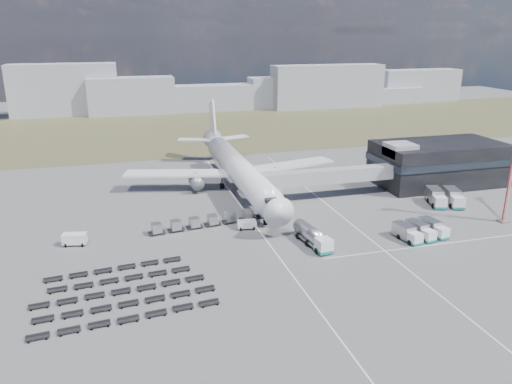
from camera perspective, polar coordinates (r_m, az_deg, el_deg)
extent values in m
plane|color=#565659|center=(87.95, 2.77, -5.83)|extent=(420.00, 420.00, 0.00)
cube|color=#47432A|center=(191.35, -7.66, 7.15)|extent=(420.00, 90.00, 0.01)
cube|color=silver|center=(91.78, 0.60, -4.75)|extent=(0.25, 110.00, 0.01)
cube|color=silver|center=(97.98, 10.78, -3.57)|extent=(0.25, 110.00, 0.01)
cube|color=silver|center=(92.12, 19.41, -5.75)|extent=(40.00, 0.25, 0.01)
cube|color=black|center=(128.10, 20.13, 3.11)|extent=(30.00, 16.00, 10.00)
cube|color=#262D38|center=(127.82, 20.19, 3.63)|extent=(30.40, 16.40, 1.60)
cube|color=#939399|center=(118.89, 16.17, 4.65)|extent=(6.00, 6.00, 3.00)
cube|color=#939399|center=(110.47, 8.41, 1.83)|extent=(29.80, 3.00, 3.00)
cube|color=#939399|center=(105.42, 1.84, 1.23)|extent=(4.00, 3.60, 3.40)
cylinder|color=slate|center=(107.07, 2.51, 0.06)|extent=(0.70, 0.70, 5.10)
cylinder|color=black|center=(107.74, 2.50, -1.00)|extent=(1.40, 0.90, 1.40)
cylinder|color=white|center=(113.41, -1.94, 2.55)|extent=(5.60, 48.00, 5.60)
cone|color=white|center=(89.07, 2.12, -1.83)|extent=(5.60, 5.00, 5.60)
cone|color=white|center=(139.82, -4.68, 5.80)|extent=(5.60, 8.00, 5.60)
cube|color=black|center=(90.60, 1.74, -0.94)|extent=(2.20, 2.00, 0.80)
cube|color=white|center=(116.30, -8.76, 2.12)|extent=(25.59, 11.38, 0.50)
cube|color=white|center=(121.90, 3.46, 3.04)|extent=(25.59, 11.38, 0.50)
cylinder|color=slate|center=(115.31, -6.87, 1.19)|extent=(3.00, 5.00, 3.00)
cylinder|color=slate|center=(119.46, 2.17, 1.90)|extent=(3.00, 5.00, 3.00)
cube|color=white|center=(140.77, -7.05, 5.97)|extent=(9.49, 5.63, 0.35)
cube|color=white|center=(142.76, -2.66, 6.26)|extent=(9.49, 5.63, 0.35)
cube|color=white|center=(141.64, -4.98, 8.30)|extent=(0.50, 9.06, 11.45)
cylinder|color=slate|center=(95.40, 1.09, -3.04)|extent=(0.50, 0.50, 2.50)
cylinder|color=slate|center=(117.63, -3.89, 1.03)|extent=(0.60, 0.60, 2.50)
cylinder|color=slate|center=(119.01, -0.88, 1.27)|extent=(0.60, 0.60, 2.50)
cylinder|color=black|center=(95.67, 1.09, -3.46)|extent=(0.50, 1.20, 1.20)
cube|color=#969AA3|center=(235.47, -21.05, 10.86)|extent=(44.78, 12.00, 22.00)
cube|color=#969AA3|center=(230.27, -14.05, 10.62)|extent=(36.99, 12.00, 16.02)
cube|color=#969AA3|center=(235.85, -5.63, 10.67)|extent=(52.01, 12.00, 11.56)
cube|color=#969AA3|center=(242.72, 1.31, 11.28)|extent=(17.23, 12.00, 14.23)
cube|color=#969AA3|center=(245.70, 8.15, 11.87)|extent=(53.67, 12.00, 20.04)
cube|color=#969AA3|center=(262.98, 12.94, 10.65)|extent=(53.60, 12.00, 7.82)
cube|color=#969AA3|center=(279.83, 18.07, 11.51)|extent=(42.80, 12.00, 16.17)
cube|color=white|center=(84.08, 7.75, -6.05)|extent=(2.72, 2.72, 2.33)
cube|color=#15766F|center=(84.45, 7.73, -6.61)|extent=(2.84, 2.84, 0.51)
cylinder|color=#AEAEB3|center=(87.83, 6.12, -4.58)|extent=(3.49, 7.86, 2.53)
cube|color=slate|center=(88.28, 6.10, -5.28)|extent=(3.39, 7.85, 0.35)
cylinder|color=black|center=(87.17, 6.58, -5.79)|extent=(2.75, 1.44, 1.11)
cube|color=white|center=(93.67, -1.09, -3.76)|extent=(3.73, 2.39, 1.56)
cube|color=white|center=(92.03, -20.01, -5.11)|extent=(4.27, 2.55, 2.16)
cube|color=white|center=(115.95, 0.19, 1.00)|extent=(4.55, 6.48, 2.81)
cube|color=#15766F|center=(116.29, 0.19, 0.46)|extent=(4.68, 6.61, 0.45)
cube|color=white|center=(90.99, 17.73, -5.08)|extent=(2.31, 2.24, 1.96)
cube|color=#15766F|center=(91.28, 17.69, -5.52)|extent=(2.41, 2.34, 0.40)
cube|color=#AEAEB3|center=(92.99, 16.49, -4.22)|extent=(2.72, 4.36, 2.31)
cube|color=white|center=(92.94, 19.13, -4.74)|extent=(2.31, 2.24, 1.96)
cube|color=#15766F|center=(93.22, 19.09, -5.17)|extent=(2.41, 2.34, 0.40)
cube|color=#AEAEB3|center=(94.90, 17.89, -3.90)|extent=(2.72, 4.36, 2.31)
cube|color=white|center=(94.94, 20.48, -4.41)|extent=(2.31, 2.24, 1.96)
cube|color=#15766F|center=(95.22, 20.43, -4.83)|extent=(2.41, 2.34, 0.40)
cube|color=#AEAEB3|center=(96.86, 19.23, -3.60)|extent=(2.72, 4.36, 2.31)
cube|color=white|center=(110.54, 20.26, -1.12)|extent=(3.09, 3.02, 2.38)
cube|color=#15766F|center=(110.83, 20.21, -1.57)|extent=(3.22, 3.15, 0.49)
cube|color=#AEAEB3|center=(113.82, 19.71, -0.29)|extent=(3.97, 5.53, 2.82)
cube|color=white|center=(111.77, 22.05, -1.12)|extent=(3.09, 3.02, 2.38)
cube|color=#15766F|center=(112.06, 22.00, -1.57)|extent=(3.22, 3.15, 0.49)
cube|color=#AEAEB3|center=(115.02, 21.46, -0.30)|extent=(3.97, 5.53, 2.82)
cube|color=black|center=(93.03, -11.26, -4.57)|extent=(3.14, 2.19, 0.20)
cube|color=#AEAEB3|center=(92.68, -11.30, -4.03)|extent=(2.03, 2.03, 1.68)
cube|color=black|center=(93.77, -9.13, -4.26)|extent=(3.14, 2.19, 0.20)
cube|color=#AEAEB3|center=(93.41, -9.16, -3.72)|extent=(2.03, 2.03, 1.68)
cube|color=black|center=(94.63, -7.03, -3.95)|extent=(3.14, 2.19, 0.20)
cube|color=#AEAEB3|center=(94.28, -7.05, -3.42)|extent=(2.03, 2.03, 1.68)
cube|color=black|center=(95.63, -4.98, -3.65)|extent=(3.14, 2.19, 0.20)
cube|color=#AEAEB3|center=(95.28, -4.99, -3.11)|extent=(2.03, 2.03, 1.68)
cube|color=black|center=(96.74, -2.97, -3.34)|extent=(3.14, 2.19, 0.20)
cube|color=#AEAEB3|center=(96.40, -2.98, -2.81)|extent=(2.03, 2.03, 1.68)
cube|color=black|center=(97.98, -1.01, -3.03)|extent=(3.14, 2.19, 0.20)
cube|color=#AEAEB3|center=(97.64, -1.01, -2.51)|extent=(2.03, 2.03, 1.68)
cube|color=black|center=(99.32, 0.90, -2.74)|extent=(3.14, 2.19, 0.20)
cube|color=#AEAEB3|center=(98.99, 0.90, -2.22)|extent=(2.03, 2.03, 1.68)
cube|color=black|center=(68.00, -14.39, -13.78)|extent=(25.11, 3.86, 0.65)
cube|color=black|center=(71.24, -14.80, -12.24)|extent=(25.11, 3.86, 0.65)
cube|color=black|center=(74.53, -15.17, -10.85)|extent=(25.11, 3.86, 0.65)
cube|color=black|center=(77.86, -15.50, -9.57)|extent=(21.54, 3.50, 0.65)
cube|color=black|center=(81.23, -15.81, -8.40)|extent=(21.54, 3.50, 0.65)
cube|color=#565659|center=(108.45, 26.41, -2.99)|extent=(1.92, 1.92, 0.29)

